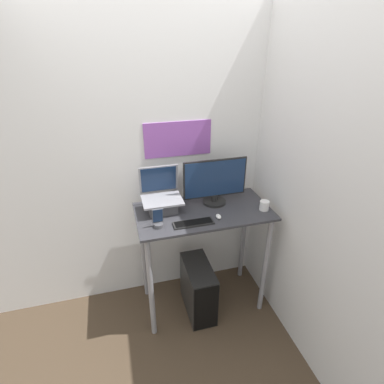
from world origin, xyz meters
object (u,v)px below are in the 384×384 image
Objects in this scene: keyboard at (194,223)px; cell_phone at (158,221)px; laptop at (162,200)px; monitor at (215,183)px; computer_tower at (198,288)px; mouse at (219,216)px.

cell_phone is (-0.26, 0.03, 0.04)m from keyboard.
keyboard is (0.19, -0.27, -0.08)m from laptop.
monitor is 1.08× the size of computer_tower.
keyboard is at bearing -171.84° from mouse.
cell_phone is at bearing 172.68° from keyboard.
laptop is 0.25m from cell_phone.
mouse reaches higher than computer_tower.
monitor reaches higher than cell_phone.
keyboard is at bearing -54.93° from laptop.
mouse is 0.47m from cell_phone.
keyboard is 0.76m from computer_tower.
laptop is 0.47m from mouse.
keyboard is 2.01× the size of cell_phone.
keyboard is (-0.26, -0.27, -0.17)m from monitor.
cell_phone is at bearing -155.14° from monitor.
laptop is at bearing 144.59° from computer_tower.
laptop is 2.24× the size of cell_phone.
keyboard is 0.62× the size of computer_tower.
keyboard is 0.26m from cell_phone.
monitor is 0.58m from cell_phone.
monitor is (0.45, 0.00, 0.09)m from laptop.
keyboard is 5.02× the size of mouse.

